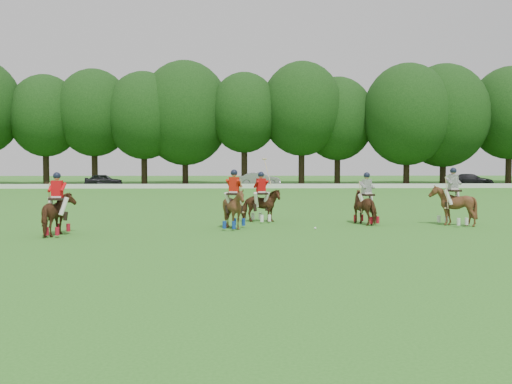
{
  "coord_description": "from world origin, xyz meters",
  "views": [
    {
      "loc": [
        -0.73,
        -17.91,
        2.56
      ],
      "look_at": [
        -0.04,
        4.2,
        1.4
      ],
      "focal_mm": 40.0,
      "sensor_mm": 36.0,
      "label": 1
    }
  ],
  "objects_px": {
    "car_mid": "(260,179)",
    "polo_stripe_b": "(453,205)",
    "polo_red_a": "(58,213)",
    "polo_red_c": "(234,208)",
    "polo_stripe_a": "(366,206)",
    "polo_ball": "(315,228)",
    "car_left": "(104,180)",
    "car_right": "(472,180)",
    "polo_red_b": "(261,205)"
  },
  "relations": [
    {
      "from": "car_mid",
      "to": "polo_red_a",
      "type": "xyz_separation_m",
      "value": [
        -8.55,
        -40.45,
        0.05
      ]
    },
    {
      "from": "polo_stripe_a",
      "to": "polo_stripe_b",
      "type": "bearing_deg",
      "value": -9.69
    },
    {
      "from": "polo_red_a",
      "to": "polo_red_b",
      "type": "height_order",
      "value": "polo_red_b"
    },
    {
      "from": "car_right",
      "to": "polo_ball",
      "type": "bearing_deg",
      "value": 167.58
    },
    {
      "from": "car_left",
      "to": "car_right",
      "type": "distance_m",
      "value": 39.26
    },
    {
      "from": "car_left",
      "to": "polo_stripe_a",
      "type": "bearing_deg",
      "value": -159.26
    },
    {
      "from": "car_right",
      "to": "polo_stripe_b",
      "type": "height_order",
      "value": "polo_stripe_b"
    },
    {
      "from": "car_left",
      "to": "polo_red_b",
      "type": "distance_m",
      "value": 39.29
    },
    {
      "from": "polo_red_a",
      "to": "polo_red_c",
      "type": "xyz_separation_m",
      "value": [
        6.13,
        1.74,
        0.03
      ]
    },
    {
      "from": "car_right",
      "to": "polo_red_c",
      "type": "height_order",
      "value": "polo_red_c"
    },
    {
      "from": "car_mid",
      "to": "polo_stripe_a",
      "type": "relative_size",
      "value": 2.09
    },
    {
      "from": "polo_ball",
      "to": "car_right",
      "type": "bearing_deg",
      "value": 60.34
    },
    {
      "from": "polo_red_a",
      "to": "polo_stripe_a",
      "type": "relative_size",
      "value": 1.03
    },
    {
      "from": "polo_stripe_b",
      "to": "car_mid",
      "type": "bearing_deg",
      "value": 99.61
    },
    {
      "from": "polo_red_a",
      "to": "car_left",
      "type": "bearing_deg",
      "value": 101.04
    },
    {
      "from": "polo_red_b",
      "to": "polo_stripe_b",
      "type": "relative_size",
      "value": 1.15
    },
    {
      "from": "car_mid",
      "to": "polo_red_a",
      "type": "distance_m",
      "value": 41.35
    },
    {
      "from": "polo_red_b",
      "to": "polo_ball",
      "type": "relative_size",
      "value": 29.88
    },
    {
      "from": "car_left",
      "to": "polo_stripe_b",
      "type": "distance_m",
      "value": 44.12
    },
    {
      "from": "polo_red_c",
      "to": "polo_stripe_b",
      "type": "relative_size",
      "value": 0.97
    },
    {
      "from": "polo_red_a",
      "to": "polo_red_b",
      "type": "distance_m",
      "value": 8.39
    },
    {
      "from": "car_right",
      "to": "polo_stripe_b",
      "type": "bearing_deg",
      "value": 173.73
    },
    {
      "from": "car_right",
      "to": "polo_ball",
      "type": "relative_size",
      "value": 50.18
    },
    {
      "from": "car_mid",
      "to": "polo_stripe_b",
      "type": "xyz_separation_m",
      "value": [
        6.39,
        -37.75,
        0.11
      ]
    },
    {
      "from": "car_mid",
      "to": "polo_red_c",
      "type": "relative_size",
      "value": 1.96
    },
    {
      "from": "polo_stripe_b",
      "to": "car_left",
      "type": "bearing_deg",
      "value": 121.17
    },
    {
      "from": "car_left",
      "to": "polo_red_a",
      "type": "distance_m",
      "value": 41.21
    },
    {
      "from": "car_left",
      "to": "polo_ball",
      "type": "height_order",
      "value": "car_left"
    },
    {
      "from": "polo_stripe_b",
      "to": "polo_red_c",
      "type": "bearing_deg",
      "value": -173.78
    },
    {
      "from": "polo_red_c",
      "to": "polo_ball",
      "type": "distance_m",
      "value": 3.19
    },
    {
      "from": "car_mid",
      "to": "polo_ball",
      "type": "bearing_deg",
      "value": -175.11
    },
    {
      "from": "car_right",
      "to": "polo_ball",
      "type": "distance_m",
      "value": 44.76
    },
    {
      "from": "car_mid",
      "to": "polo_red_c",
      "type": "height_order",
      "value": "polo_red_c"
    },
    {
      "from": "car_mid",
      "to": "car_right",
      "type": "distance_m",
      "value": 22.82
    },
    {
      "from": "polo_red_a",
      "to": "polo_red_b",
      "type": "bearing_deg",
      "value": 30.06
    },
    {
      "from": "polo_red_b",
      "to": "car_mid",
      "type": "bearing_deg",
      "value": 87.96
    },
    {
      "from": "polo_red_c",
      "to": "car_left",
      "type": "bearing_deg",
      "value": 109.91
    },
    {
      "from": "car_right",
      "to": "polo_stripe_b",
      "type": "relative_size",
      "value": 1.93
    },
    {
      "from": "car_left",
      "to": "polo_stripe_b",
      "type": "height_order",
      "value": "polo_stripe_b"
    },
    {
      "from": "car_mid",
      "to": "polo_ball",
      "type": "distance_m",
      "value": 38.9
    },
    {
      "from": "polo_red_a",
      "to": "polo_red_c",
      "type": "relative_size",
      "value": 0.97
    },
    {
      "from": "polo_stripe_b",
      "to": "polo_ball",
      "type": "xyz_separation_m",
      "value": [
        -5.72,
        -1.14,
        -0.8
      ]
    },
    {
      "from": "polo_red_c",
      "to": "polo_stripe_b",
      "type": "xyz_separation_m",
      "value": [
        8.81,
        0.96,
        0.03
      ]
    },
    {
      "from": "polo_stripe_a",
      "to": "polo_stripe_b",
      "type": "height_order",
      "value": "polo_stripe_b"
    },
    {
      "from": "car_mid",
      "to": "polo_red_a",
      "type": "bearing_deg",
      "value": 171.96
    },
    {
      "from": "car_mid",
      "to": "polo_ball",
      "type": "relative_size",
      "value": 49.65
    },
    {
      "from": "car_left",
      "to": "polo_red_a",
      "type": "xyz_separation_m",
      "value": [
        7.89,
        -40.45,
        0.12
      ]
    },
    {
      "from": "polo_red_c",
      "to": "car_right",
      "type": "bearing_deg",
      "value": 56.9
    },
    {
      "from": "car_left",
      "to": "polo_red_b",
      "type": "xyz_separation_m",
      "value": [
        15.15,
        -36.25,
        0.09
      ]
    },
    {
      "from": "polo_stripe_a",
      "to": "polo_ball",
      "type": "height_order",
      "value": "polo_stripe_a"
    }
  ]
}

